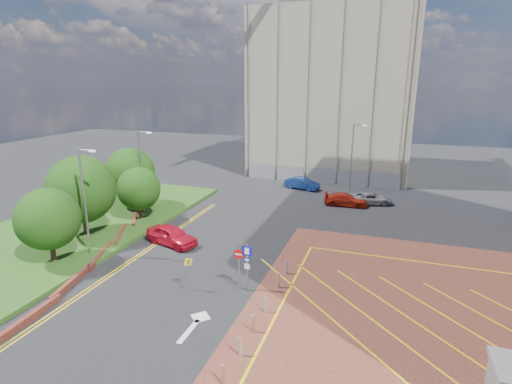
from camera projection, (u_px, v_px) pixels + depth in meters
The scene contains 20 objects.
ground at pixel (234, 297), 24.56m from camera, with size 140.00×140.00×0.00m, color black.
forecourt at pixel (491, 344), 20.21m from camera, with size 26.00×26.00×0.02m, color brown.
grass_bed at pixel (72, 228), 35.58m from camera, with size 14.00×32.00×0.30m, color #214716.
retaining_wall at pixel (98, 255), 29.99m from camera, with size 6.06×20.33×0.40m.
tree_a at pixel (48, 219), 27.97m from camera, with size 4.40×4.40×5.41m.
tree_b at pixel (81, 189), 32.79m from camera, with size 5.60×5.60×6.74m.
tree_c at pixel (139, 189), 37.01m from camera, with size 4.00×4.00×4.90m.
tree_d at pixel (130, 172), 40.50m from camera, with size 5.00×5.00×6.08m.
lamp_left_near at pixel (85, 198), 28.99m from camera, with size 1.53×0.16×8.00m.
lamp_left_far at pixel (142, 168), 38.72m from camera, with size 1.53×0.16×8.00m.
lamp_back at pixel (352, 154), 47.65m from camera, with size 1.53×0.16×8.00m.
sign_cluster at pixel (244, 262), 24.84m from camera, with size 1.17×0.12×3.20m.
warning_sign at pixel (187, 270), 24.97m from camera, with size 0.82×0.43×2.24m.
bollard_row at pixel (261, 311), 22.20m from camera, with size 0.14×11.14×0.90m.
construction_building at pixel (335, 94), 58.07m from camera, with size 21.20×19.20×22.00m, color #B5AD94.
construction_fence at pixel (328, 176), 51.33m from camera, with size 21.60×0.06×2.00m, color gray.
car_red_left at pixel (172, 235), 32.30m from camera, with size 1.86×4.62×1.57m, color red.
car_blue_back at pixel (302, 183), 48.94m from camera, with size 1.50×4.30×1.42m, color navy.
car_red_back at pixel (346, 200), 42.41m from camera, with size 1.84×4.53×1.31m, color #AD1F0E.
car_silver_back at pixel (371, 199), 42.97m from camera, with size 2.03×4.40×1.22m, color #A9A9B0.
Camera 1 is at (8.34, -20.31, 12.86)m, focal length 28.00 mm.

